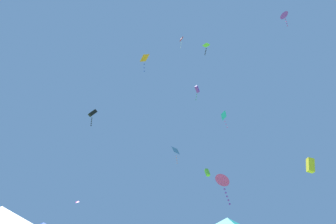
# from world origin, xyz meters

# --- Properties ---
(kite_black_box) EXTENTS (1.15, 0.96, 2.76)m
(kite_black_box) POSITION_xyz_m (-5.98, 20.88, 16.83)
(kite_black_box) COLOR black
(kite_lime_box) EXTENTS (0.72, 1.11, 1.39)m
(kite_lime_box) POSITION_xyz_m (12.29, 29.94, 12.15)
(kite_lime_box) COLOR #75D138
(kite_lime_diamond) EXTENTS (0.84, 1.00, 1.79)m
(kite_lime_diamond) POSITION_xyz_m (7.06, 10.33, 20.34)
(kite_lime_diamond) COLOR #75D138
(kite_blue_diamond) EXTENTS (1.15, 1.03, 2.42)m
(kite_blue_diamond) POSITION_xyz_m (5.66, 22.41, 12.70)
(kite_blue_diamond) COLOR blue
(kite_yellow_box) EXTENTS (0.89, 0.62, 1.31)m
(kite_yellow_box) POSITION_xyz_m (15.58, 11.37, 7.64)
(kite_yellow_box) COLOR yellow
(kite_purple_delta) EXTENTS (1.44, 1.45, 2.06)m
(kite_purple_delta) POSITION_xyz_m (17.87, 9.68, 26.94)
(kite_purple_delta) COLOR purple
(kite_magenta_diamond) EXTENTS (0.52, 0.64, 0.35)m
(kite_magenta_diamond) POSITION_xyz_m (-7.51, 28.80, 6.90)
(kite_magenta_diamond) COLOR #D6389E
(kite_orange_diamond) EXTENTS (1.03, 0.96, 2.22)m
(kite_orange_diamond) POSITION_xyz_m (0.41, 12.59, 19.70)
(kite_orange_diamond) COLOR orange
(kite_magenta_delta) EXTENTS (1.74, 1.81, 2.91)m
(kite_magenta_delta) POSITION_xyz_m (8.91, 15.19, 7.02)
(kite_magenta_delta) COLOR #D6389E
(kite_red_delta) EXTENTS (0.66, 0.89, 1.71)m
(kite_red_delta) POSITION_xyz_m (4.95, 13.16, 24.41)
(kite_red_delta) COLOR red
(kite_cyan_diamond) EXTENTS (1.11, 1.05, 2.68)m
(kite_cyan_diamond) POSITION_xyz_m (13.74, 23.34, 19.47)
(kite_cyan_diamond) COLOR #2DB7CC
(kite_purple_box) EXTENTS (1.15, 1.28, 2.87)m
(kite_purple_box) POSITION_xyz_m (10.23, 24.97, 25.78)
(kite_purple_box) COLOR purple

